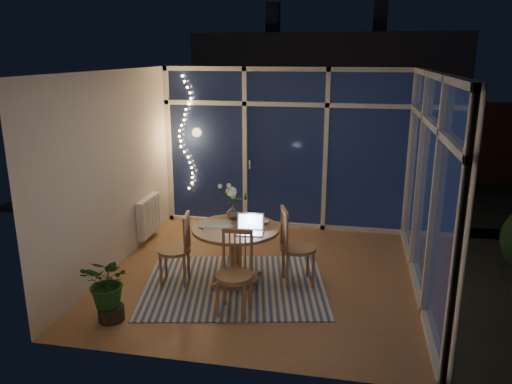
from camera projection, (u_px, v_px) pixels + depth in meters
floor at (263, 275)px, 6.53m from camera, size 4.00×4.00×0.00m
ceiling at (263, 71)px, 5.83m from camera, size 4.00×4.00×0.00m
wall_back at (285, 149)px, 8.07m from camera, size 4.00×0.04×2.60m
wall_front at (221, 234)px, 4.29m from camera, size 4.00×0.04×2.60m
wall_left at (114, 172)px, 6.55m from camera, size 0.04×4.00×2.60m
wall_right at (432, 187)px, 5.81m from camera, size 0.04×4.00×2.60m
window_wall_back at (285, 150)px, 8.03m from camera, size 4.00×0.10×2.60m
window_wall_right at (428, 187)px, 5.81m from camera, size 0.10×4.00×2.60m
radiator at (149, 216)px, 7.63m from camera, size 0.10×0.70×0.58m
fairy_lights at (185, 134)px, 8.20m from camera, size 0.24×0.10×1.85m
garden_patio at (325, 185)px, 11.18m from camera, size 12.00×6.00×0.10m
garden_fence at (306, 139)px, 11.48m from camera, size 11.00×0.08×1.80m
neighbour_roof at (328, 75)px, 13.91m from camera, size 7.00×3.00×2.20m
garden_shrubs at (254, 177)px, 9.77m from camera, size 0.90×0.90×0.90m
rug at (235, 285)px, 6.23m from camera, size 2.54×2.19×0.01m
dining_table at (236, 255)px, 6.23m from camera, size 1.28×1.28×0.74m
chair_left at (174, 249)px, 6.18m from camera, size 0.49×0.49×0.93m
chair_right at (298, 246)px, 6.15m from camera, size 0.59×0.59×1.01m
chair_front at (234, 274)px, 5.46m from camera, size 0.44×0.44×0.95m
laptop at (249, 224)px, 5.89m from camera, size 0.35×0.31×0.24m
flower_vase at (233, 211)px, 6.41m from camera, size 0.24×0.24×0.21m
bowl at (263, 222)px, 6.26m from camera, size 0.18×0.18×0.04m
newspapers at (214, 224)px, 6.22m from camera, size 0.45×0.40×0.02m
phone at (236, 229)px, 6.05m from camera, size 0.13×0.09×0.01m
potted_plant at (109, 288)px, 5.33m from camera, size 0.58×0.51×0.76m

